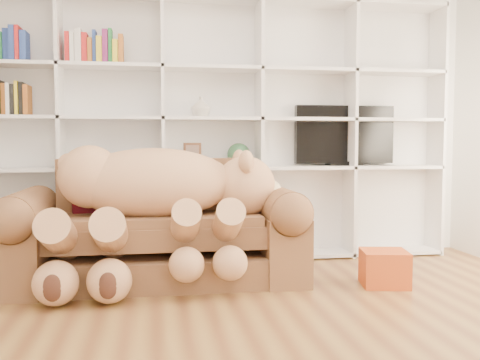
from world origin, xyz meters
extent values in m
plane|color=brown|center=(0.00, 0.00, 0.00)|extent=(5.00, 5.00, 0.00)
cube|color=white|center=(0.00, 2.50, 1.35)|extent=(5.00, 0.02, 2.70)
cube|color=white|center=(0.00, 2.46, 1.20)|extent=(4.40, 0.03, 2.40)
cube|color=white|center=(-1.32, 2.30, 1.20)|extent=(0.03, 0.35, 2.40)
cube|color=white|center=(-0.44, 2.30, 1.20)|extent=(0.03, 0.35, 2.40)
cube|color=white|center=(0.44, 2.30, 1.20)|extent=(0.03, 0.35, 2.40)
cube|color=white|center=(1.32, 2.30, 1.20)|extent=(0.03, 0.35, 2.40)
cube|color=white|center=(2.20, 2.30, 1.20)|extent=(0.03, 0.35, 2.40)
cube|color=white|center=(0.00, 2.30, 0.03)|extent=(4.40, 0.35, 0.03)
cube|color=white|center=(0.00, 2.30, 0.85)|extent=(4.40, 0.35, 0.03)
cube|color=white|center=(0.00, 2.30, 1.30)|extent=(4.40, 0.35, 0.03)
cube|color=white|center=(0.00, 2.30, 1.75)|extent=(4.40, 0.35, 0.03)
cube|color=brown|center=(-0.51, 1.62, 0.11)|extent=(2.15, 0.87, 0.23)
cube|color=brown|center=(-0.51, 1.60, 0.45)|extent=(1.60, 0.72, 0.31)
cube|color=brown|center=(-0.51, 2.01, 0.67)|extent=(1.60, 0.21, 0.56)
cube|color=brown|center=(-1.47, 1.62, 0.28)|extent=(0.33, 0.97, 0.56)
cube|color=brown|center=(0.46, 1.62, 0.28)|extent=(0.33, 0.97, 0.56)
cylinder|color=brown|center=(-1.47, 1.62, 0.56)|extent=(0.33, 0.92, 0.33)
cylinder|color=brown|center=(0.46, 1.62, 0.56)|extent=(0.33, 0.92, 0.33)
ellipsoid|color=tan|center=(-0.53, 1.57, 0.77)|extent=(1.25, 0.60, 0.54)
sphere|color=tan|center=(-1.00, 1.57, 0.83)|extent=(0.47, 0.47, 0.47)
sphere|color=tan|center=(0.18, 1.57, 0.74)|extent=(0.47, 0.47, 0.47)
sphere|color=beige|center=(0.37, 1.57, 0.68)|extent=(0.24, 0.24, 0.24)
sphere|color=#412217|center=(0.46, 1.57, 0.67)|extent=(0.08, 0.08, 0.08)
ellipsoid|color=tan|center=(0.16, 1.40, 0.93)|extent=(0.11, 0.18, 0.18)
ellipsoid|color=tan|center=(0.16, 1.74, 0.93)|extent=(0.11, 0.18, 0.18)
sphere|color=tan|center=(-1.15, 1.57, 0.92)|extent=(0.16, 0.16, 0.16)
cylinder|color=tan|center=(-0.31, 1.24, 0.48)|extent=(0.20, 0.57, 0.42)
cylinder|color=tan|center=(-0.01, 1.24, 0.48)|extent=(0.20, 0.57, 0.42)
cylinder|color=tan|center=(-1.17, 1.24, 0.44)|extent=(0.24, 0.66, 0.49)
cylinder|color=tan|center=(-0.83, 1.24, 0.44)|extent=(0.24, 0.66, 0.49)
sphere|color=tan|center=(-0.31, 1.06, 0.25)|extent=(0.25, 0.25, 0.25)
sphere|color=tan|center=(-0.01, 1.06, 0.25)|extent=(0.25, 0.25, 0.25)
sphere|color=tan|center=(-1.17, 1.06, 0.16)|extent=(0.30, 0.30, 0.30)
sphere|color=tan|center=(-0.83, 1.06, 0.16)|extent=(0.30, 0.30, 0.30)
cube|color=maroon|center=(-0.98, 1.82, 0.67)|extent=(0.41, 0.28, 0.39)
cube|color=#C34B1A|center=(1.19, 1.20, 0.13)|extent=(0.39, 0.37, 0.27)
cube|color=black|center=(1.28, 2.35, 1.16)|extent=(0.97, 0.08, 0.55)
cube|color=black|center=(1.28, 2.35, 0.89)|extent=(0.32, 0.18, 0.04)
cube|color=brown|center=(-0.18, 2.30, 0.98)|extent=(0.16, 0.09, 0.21)
sphere|color=#2F5D39|center=(0.25, 2.30, 0.97)|extent=(0.21, 0.21, 0.21)
cylinder|color=silver|center=(-1.02, 2.30, 0.94)|extent=(0.09, 0.09, 0.14)
cylinder|color=silver|center=(-0.84, 2.30, 0.92)|extent=(0.06, 0.06, 0.10)
sphere|color=silver|center=(-0.66, 2.30, 0.93)|extent=(0.11, 0.11, 0.11)
imported|color=beige|center=(-0.10, 2.30, 1.41)|extent=(0.21, 0.21, 0.18)
camera|label=1|loc=(-0.53, -2.55, 1.08)|focal=40.00mm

